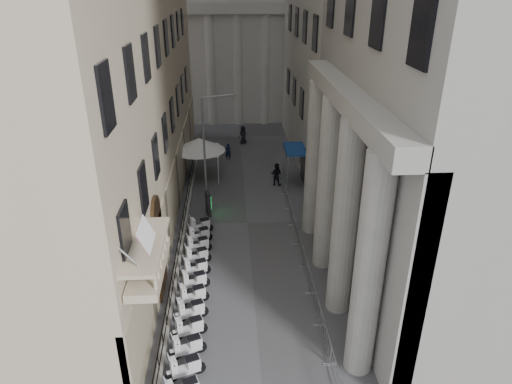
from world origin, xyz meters
TOP-DOWN VIEW (x-y plane):
  - iron_fence at (-4.30, 18.00)m, footprint 0.30×28.00m
  - blue_awning at (4.15, 26.00)m, footprint 1.60×3.00m
  - scooter_1 at (-3.17, 5.82)m, footprint 1.51×1.00m
  - scooter_2 at (-3.17, 7.04)m, footprint 1.51×1.00m
  - scooter_3 at (-3.17, 8.25)m, footprint 1.51×1.00m
  - scooter_4 at (-3.17, 9.47)m, footprint 1.51×1.00m
  - scooter_5 at (-3.17, 10.69)m, footprint 1.51×1.00m
  - scooter_6 at (-3.17, 11.91)m, footprint 1.51×1.00m
  - scooter_7 at (-3.17, 13.12)m, footprint 1.51×1.00m
  - scooter_8 at (-3.17, 14.34)m, footprint 1.51×1.00m
  - scooter_9 at (-3.17, 15.56)m, footprint 1.51×1.00m
  - scooter_10 at (-3.17, 16.77)m, footprint 1.51×1.00m
  - scooter_11 at (-3.17, 17.99)m, footprint 1.51×1.00m
  - barrier_1 at (3.08, 7.39)m, footprint 0.60×2.40m
  - barrier_2 at (3.08, 9.89)m, footprint 0.60×2.40m
  - barrier_3 at (3.08, 12.39)m, footprint 0.60×2.40m
  - barrier_4 at (3.08, 14.89)m, footprint 0.60×2.40m
  - barrier_5 at (3.08, 17.39)m, footprint 0.60×2.40m
  - barrier_6 at (3.08, 19.89)m, footprint 0.60×2.40m
  - barrier_7 at (3.08, 22.39)m, footprint 0.60×2.40m
  - barrier_8 at (3.08, 24.89)m, footprint 0.60×2.40m
  - barrier_9 at (3.08, 27.39)m, footprint 0.60×2.40m
  - security_tent at (-3.60, 27.46)m, footprint 4.30×4.30m
  - street_lamp at (-2.65, 22.73)m, footprint 2.50×1.09m
  - info_kiosk at (-2.72, 20.52)m, footprint 0.45×0.87m
  - pedestrian_a at (-1.28, 31.49)m, footprint 0.62×0.45m
  - pedestrian_b at (2.62, 25.48)m, footprint 1.13×1.02m
  - pedestrian_c at (0.28, 36.00)m, footprint 1.09×1.03m

SIDE VIEW (x-z plane):
  - iron_fence at x=-4.30m, z-range -0.70..0.70m
  - blue_awning at x=4.15m, z-range -1.50..1.50m
  - scooter_1 at x=-3.17m, z-range -0.75..0.75m
  - scooter_2 at x=-3.17m, z-range -0.75..0.75m
  - scooter_3 at x=-3.17m, z-range -0.75..0.75m
  - scooter_4 at x=-3.17m, z-range -0.75..0.75m
  - scooter_5 at x=-3.17m, z-range -0.75..0.75m
  - scooter_6 at x=-3.17m, z-range -0.75..0.75m
  - scooter_7 at x=-3.17m, z-range -0.75..0.75m
  - scooter_8 at x=-3.17m, z-range -0.75..0.75m
  - scooter_9 at x=-3.17m, z-range -0.75..0.75m
  - scooter_10 at x=-3.17m, z-range -0.75..0.75m
  - scooter_11 at x=-3.17m, z-range -0.75..0.75m
  - barrier_1 at x=3.08m, z-range -0.55..0.55m
  - barrier_2 at x=3.08m, z-range -0.55..0.55m
  - barrier_3 at x=3.08m, z-range -0.55..0.55m
  - barrier_4 at x=3.08m, z-range -0.55..0.55m
  - barrier_5 at x=3.08m, z-range -0.55..0.55m
  - barrier_6 at x=3.08m, z-range -0.55..0.55m
  - barrier_7 at x=3.08m, z-range -0.55..0.55m
  - barrier_8 at x=3.08m, z-range -0.55..0.55m
  - barrier_9 at x=3.08m, z-range -0.55..0.55m
  - pedestrian_a at x=-1.28m, z-range 0.00..1.58m
  - info_kiosk at x=-2.72m, z-range 0.01..1.78m
  - pedestrian_c at x=0.28m, z-range 0.00..1.87m
  - pedestrian_b at x=2.62m, z-range 0.00..1.90m
  - security_tent at x=-3.60m, z-range 1.17..4.67m
  - street_lamp at x=-2.65m, z-range 0.76..8.80m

